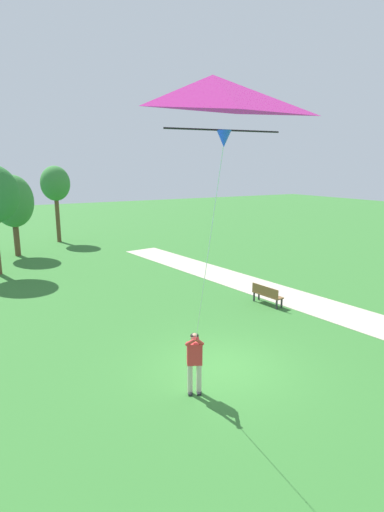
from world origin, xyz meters
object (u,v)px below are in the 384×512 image
object	(u,v)px
tree_lakeside_far	(13,202)
tree_horizon_far	(55,184)
flying_kite	(213,116)
park_bench_far_walkway	(267,294)
person_kite_flyer	(195,358)

from	to	relation	value
tree_lakeside_far	tree_horizon_far	bearing A→B (deg)	48.14
flying_kite	park_bench_far_walkway	xyz separation A→B (m)	(8.06, 8.06, -6.16)
tree_horizon_far	person_kite_flyer	bearing A→B (deg)	-93.81
park_bench_far_walkway	tree_horizon_far	bearing A→B (deg)	102.91
flying_kite	park_bench_far_walkway	bearing A→B (deg)	45.01
flying_kite	person_kite_flyer	bearing A→B (deg)	63.73
park_bench_far_walkway	tree_horizon_far	world-z (taller)	tree_horizon_far
flying_kite	tree_horizon_far	bearing A→B (deg)	83.26
tree_lakeside_far	tree_horizon_far	distance (m)	5.50
person_kite_flyer	flying_kite	xyz separation A→B (m)	(-1.70, -3.45, 5.62)
flying_kite	tree_lakeside_far	distance (m)	24.67
park_bench_far_walkway	flying_kite	bearing A→B (deg)	-134.99
person_kite_flyer	park_bench_far_walkway	bearing A→B (deg)	35.97
tree_lakeside_far	flying_kite	bearing A→B (deg)	-89.43
park_bench_far_walkway	tree_lakeside_far	world-z (taller)	tree_lakeside_far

